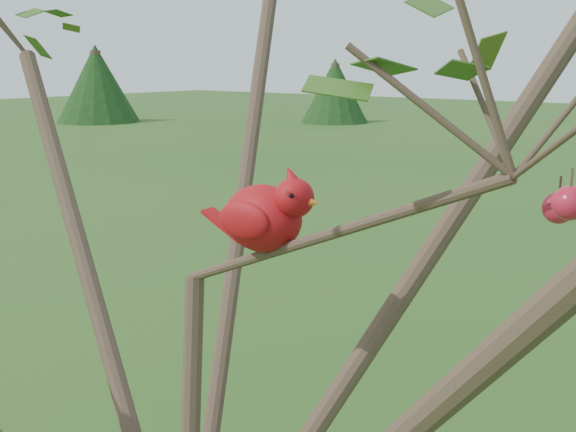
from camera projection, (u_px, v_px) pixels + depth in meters
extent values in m
sphere|color=#B61931|center=(570.00, 203.00, 0.82)|extent=(0.04, 0.04, 0.04)
sphere|color=#B61931|center=(558.00, 208.00, 0.89)|extent=(0.04, 0.04, 0.04)
ellipsoid|color=red|center=(263.00, 218.00, 1.17)|extent=(0.14, 0.11, 0.11)
sphere|color=red|center=(294.00, 198.00, 1.13)|extent=(0.07, 0.07, 0.06)
cone|color=red|center=(291.00, 178.00, 1.13)|extent=(0.05, 0.04, 0.05)
cone|color=#D85914|center=(311.00, 202.00, 1.11)|extent=(0.03, 0.02, 0.02)
ellipsoid|color=black|center=(305.00, 202.00, 1.12)|extent=(0.02, 0.03, 0.03)
cube|color=red|center=(225.00, 225.00, 1.22)|extent=(0.08, 0.04, 0.05)
ellipsoid|color=red|center=(276.00, 212.00, 1.21)|extent=(0.10, 0.04, 0.06)
ellipsoid|color=red|center=(244.00, 221.00, 1.14)|extent=(0.10, 0.04, 0.06)
cylinder|color=#432E24|center=(335.00, 93.00, 27.17)|extent=(0.33, 0.33, 2.20)
cone|color=black|center=(335.00, 91.00, 27.15)|extent=(2.57, 2.57, 2.39)
cylinder|color=#432E24|center=(97.00, 86.00, 27.31)|extent=(0.40, 0.40, 2.68)
cone|color=black|center=(97.00, 83.00, 27.29)|extent=(3.13, 3.13, 2.90)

